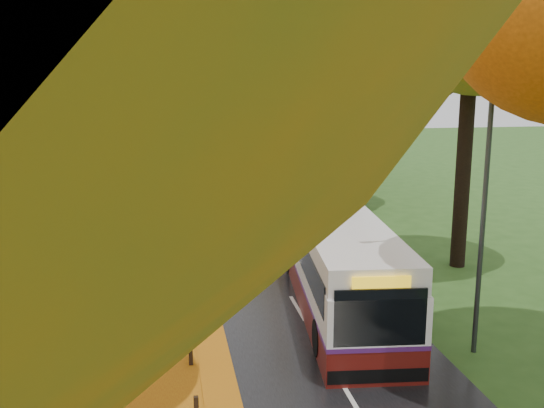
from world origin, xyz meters
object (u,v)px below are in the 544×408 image
object	(u,v)px
car_silver	(191,174)
bus	(337,259)
streetlamp_mid	(297,125)
streetlamp_far	(248,107)
car_dark	(185,156)
streetlamp_near	(477,188)
car_white	(192,178)

from	to	relation	value
car_silver	bus	bearing A→B (deg)	-68.68
streetlamp_mid	bus	bearing A→B (deg)	-98.13
streetlamp_far	car_dark	distance (m)	8.77
streetlamp_far	car_dark	bearing A→B (deg)	-143.49
bus	car_dark	xyz separation A→B (m)	(-3.74, 35.14, -0.89)
streetlamp_mid	streetlamp_far	xyz separation A→B (m)	(0.00, 22.00, 0.00)
streetlamp_near	streetlamp_far	world-z (taller)	same
car_silver	streetlamp_near	bearing A→B (deg)	-65.04
streetlamp_near	car_silver	distance (m)	29.90
streetlamp_far	car_silver	distance (m)	16.79
car_silver	streetlamp_mid	bearing A→B (deg)	-35.15
streetlamp_near	car_silver	bearing A→B (deg)	102.27
streetlamp_near	car_dark	size ratio (longest dim) A/B	1.67
car_white	streetlamp_mid	bearing A→B (deg)	-32.19
streetlamp_near	streetlamp_far	distance (m)	44.00
streetlamp_near	streetlamp_mid	xyz separation A→B (m)	(0.00, 22.00, 0.00)
car_silver	car_dark	xyz separation A→B (m)	(0.01, 10.39, -0.00)
streetlamp_near	streetlamp_far	bearing A→B (deg)	90.00
streetlamp_near	car_white	size ratio (longest dim) A/B	2.16
car_dark	streetlamp_mid	bearing A→B (deg)	-89.83
bus	car_silver	xyz separation A→B (m)	(-3.76, 24.75, -0.89)
bus	car_silver	bearing A→B (deg)	104.47
bus	car_white	distance (m)	23.72
bus	car_dark	bearing A→B (deg)	101.92
streetlamp_far	car_silver	size ratio (longest dim) A/B	1.90
streetlamp_mid	bus	xyz separation A→B (m)	(-2.54, -17.79, -3.09)
streetlamp_near	car_dark	world-z (taller)	streetlamp_near
streetlamp_near	streetlamp_far	xyz separation A→B (m)	(0.00, 44.00, 0.00)
streetlamp_near	car_white	distance (m)	28.60
streetlamp_far	car_dark	size ratio (longest dim) A/B	1.67
car_white	bus	bearing A→B (deg)	-71.28
streetlamp_mid	car_white	distance (m)	9.33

